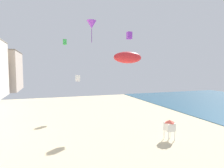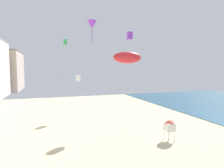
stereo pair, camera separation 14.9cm
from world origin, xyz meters
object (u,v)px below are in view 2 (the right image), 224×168
kite_purple_delta (92,25)px  kite_green_box (65,42)px  kite_purple_box (130,36)px  kite_white_box (78,78)px  lifeguard_stand (170,126)px  kite_red_parafoil_2 (127,57)px

kite_purple_delta → kite_green_box: kite_purple_delta is taller
kite_purple_box → kite_white_box: 12.20m
kite_green_box → kite_purple_box: bearing=-18.2°
kite_white_box → kite_purple_delta: bearing=-83.9°
kite_purple_delta → kite_purple_box: kite_purple_delta is taller
kite_purple_box → kite_white_box: bearing=156.5°
kite_purple_box → lifeguard_stand: bearing=-89.0°
kite_red_parafoil_2 → kite_green_box: bearing=101.9°
lifeguard_stand → kite_purple_box: (-0.20, 11.91, 13.02)m
lifeguard_stand → kite_green_box: kite_green_box is taller
kite_red_parafoil_2 → kite_white_box: kite_red_parafoil_2 is taller
lifeguard_stand → kite_purple_box: size_ratio=1.99×
kite_red_parafoil_2 → kite_purple_delta: (-0.87, 10.93, 5.33)m
kite_red_parafoil_2 → kite_purple_box: (6.98, 15.19, 4.95)m
kite_purple_delta → kite_green_box: (-3.09, 7.86, -1.54)m
kite_purple_delta → kite_purple_box: bearing=28.5°
kite_purple_box → kite_white_box: size_ratio=1.13×
kite_red_parafoil_2 → kite_white_box: (-1.73, 18.97, -2.72)m
kite_red_parafoil_2 → kite_purple_delta: 12.19m
kite_purple_delta → kite_white_box: size_ratio=2.77×
kite_red_parafoil_2 → kite_green_box: 19.58m
lifeguard_stand → kite_green_box: bearing=117.6°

